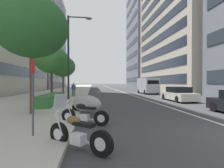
{
  "coord_description": "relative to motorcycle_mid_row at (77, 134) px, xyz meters",
  "views": [
    {
      "loc": [
        -4.74,
        5.52,
        1.82
      ],
      "look_at": [
        14.39,
        3.38,
        1.63
      ],
      "focal_mm": 27.79,
      "sensor_mm": 36.0,
      "label": 1
    }
  ],
  "objects": [
    {
      "name": "lane_centre_stripe",
      "position": [
        35.05,
        -5.93,
        -0.44
      ],
      "size": [
        110.0,
        0.16,
        0.01
      ],
      "primitive_type": "cube",
      "color": "silver",
      "rests_on": "ground"
    },
    {
      "name": "clipped_hedge_bed",
      "position": [
        9.64,
        2.88,
        0.07
      ],
      "size": [
        6.36,
        1.1,
        0.73
      ],
      "primitive_type": "cube",
      "color": "#337033",
      "rests_on": "sidewalk_right_plaza"
    },
    {
      "name": "street_tree_mid_sidewalk",
      "position": [
        13.53,
        3.76,
        3.69
      ],
      "size": [
        3.34,
        3.34,
        5.42
      ],
      "color": "#473323",
      "rests_on": "sidewalk_right_plaza"
    },
    {
      "name": "motorcycle_under_tarp",
      "position": [
        5.25,
        -0.05,
        0.15
      ],
      "size": [
        1.89,
        2.06,
        1.09
      ],
      "rotation": [
        0.0,
        0.0,
        0.88
      ],
      "color": "#9E9E99",
      "rests_on": "ground"
    },
    {
      "name": "delivery_van_ahead",
      "position": [
        22.21,
        -9.14,
        0.88
      ],
      "size": [
        5.09,
        2.23,
        2.47
      ],
      "rotation": [
        0.0,
        0.0,
        0.02
      ],
      "color": "#B7B7BC",
      "rests_on": "ground"
    },
    {
      "name": "motorcycle_mid_row",
      "position": [
        0.0,
        0.0,
        0.0
      ],
      "size": [
        1.43,
        1.76,
        1.49
      ],
      "rotation": [
        0.0,
        0.0,
        0.9
      ],
      "color": "black",
      "rests_on": "ground"
    },
    {
      "name": "office_tower_far_left_down_avenue",
      "position": [
        56.2,
        -21.49,
        16.81
      ],
      "size": [
        18.77,
        14.81,
        34.51
      ],
      "color": "slate",
      "rests_on": "ground"
    },
    {
      "name": "motorcycle_by_sign_pole",
      "position": [
        2.79,
        -0.04,
        -0.02
      ],
      "size": [
        1.0,
        2.07,
        1.1
      ],
      "rotation": [
        0.0,
        0.0,
        1.17
      ],
      "color": "black",
      "rests_on": "ground"
    },
    {
      "name": "street_tree_near_plaza_corner",
      "position": [
        4.86,
        2.79,
        4.28
      ],
      "size": [
        3.79,
        3.79,
        6.19
      ],
      "color": "#473323",
      "rests_on": "sidewalk_right_plaza"
    },
    {
      "name": "street_tree_by_lamp_post",
      "position": [
        20.4,
        3.76,
        3.58
      ],
      "size": [
        3.42,
        3.42,
        5.34
      ],
      "color": "#473323",
      "rests_on": "sidewalk_right_plaza"
    },
    {
      "name": "pedestrian_on_plaza",
      "position": [
        16.28,
        1.86,
        0.5
      ],
      "size": [
        0.45,
        0.47,
        1.59
      ],
      "rotation": [
        0.0,
        0.0,
        3.82
      ],
      "color": "#3F724C",
      "rests_on": "sidewalk_right_plaza"
    },
    {
      "name": "sidewalk_right_plaza",
      "position": [
        30.05,
        4.89,
        -0.37
      ],
      "size": [
        160.0,
        9.2,
        0.15
      ],
      "primitive_type": "cube",
      "color": "#B2ADA3",
      "rests_on": "ground"
    },
    {
      "name": "parking_sign_by_curb",
      "position": [
        0.93,
        1.44,
        1.16
      ],
      "size": [
        0.32,
        0.06,
        2.41
      ],
      "color": "#47494C",
      "rests_on": "sidewalk_right_plaza"
    },
    {
      "name": "office_tower_far_right_block",
      "position": [
        53.96,
        20.5,
        15.36
      ],
      "size": [
        28.28,
        20.14,
        31.61
      ],
      "color": "gray",
      "rests_on": "ground"
    },
    {
      "name": "car_following_behind",
      "position": [
        11.37,
        -8.72,
        0.19
      ],
      "size": [
        4.52,
        1.88,
        1.38
      ],
      "rotation": [
        0.0,
        0.0,
        -0.01
      ],
      "color": "beige",
      "rests_on": "ground"
    },
    {
      "name": "street_lamp_with_banners",
      "position": [
        11.3,
        1.46,
        4.35
      ],
      "size": [
        1.26,
        2.23,
        7.68
      ],
      "color": "#232326",
      "rests_on": "sidewalk_right_plaza"
    },
    {
      "name": "office_tower_mid_left",
      "position": [
        31.12,
        -22.44,
        14.46
      ],
      "size": [
        26.07,
        16.72,
        29.81
      ],
      "color": "beige",
      "rests_on": "ground"
    }
  ]
}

